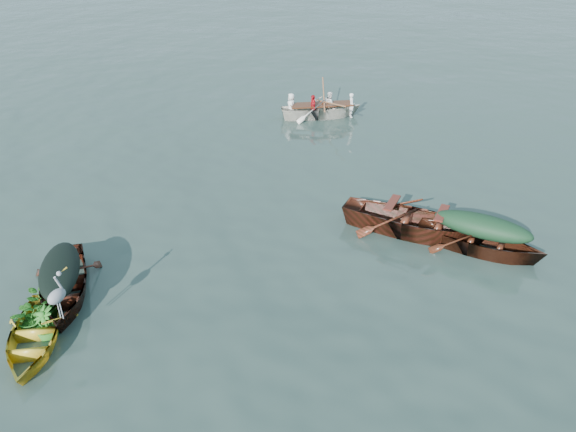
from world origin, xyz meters
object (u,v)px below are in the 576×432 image
open_wooden_boat (413,234)px  rowed_boat (321,117)px  dark_covered_boat (66,296)px  yellow_dinghy (35,345)px  heron (58,303)px  green_tarp_boat (478,251)px

open_wooden_boat → rowed_boat: bearing=37.5°
dark_covered_boat → yellow_dinghy: bearing=-106.2°
yellow_dinghy → dark_covered_boat: bearing=78.6°
heron → green_tarp_boat: bearing=10.0°
green_tarp_boat → rowed_boat: bearing=48.2°
open_wooden_boat → heron: (-5.08, -6.14, 0.85)m
rowed_boat → heron: size_ratio=4.52×
green_tarp_boat → open_wooden_boat: size_ratio=0.81×
open_wooden_boat → rowed_boat: size_ratio=1.17×
green_tarp_boat → open_wooden_boat: bearing=90.0°
green_tarp_boat → heron: heron is taller
rowed_boat → heron: bearing=147.8°
open_wooden_boat → heron: size_ratio=5.30×
green_tarp_boat → heron: 8.93m
yellow_dinghy → heron: (0.44, 0.33, 0.85)m
open_wooden_boat → dark_covered_boat: bearing=133.3°
yellow_dinghy → rowed_boat: 13.59m
dark_covered_boat → heron: heron is taller
green_tarp_boat → rowed_boat: (-6.39, 7.28, 0.00)m
yellow_dinghy → green_tarp_boat: bearing=9.7°
green_tarp_boat → heron: (-6.59, -5.96, 0.85)m
yellow_dinghy → dark_covered_boat: size_ratio=0.79×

